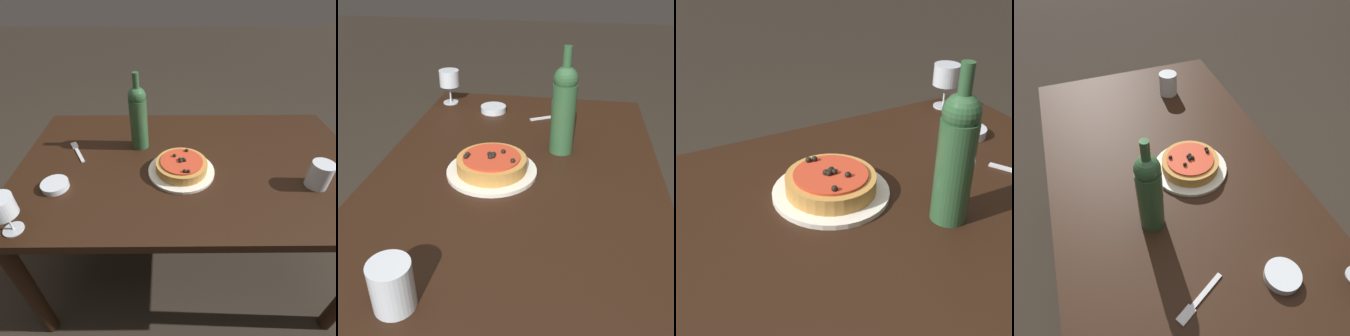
% 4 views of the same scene
% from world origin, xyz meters
% --- Properties ---
extents(dining_table, '(1.44, 0.84, 0.73)m').
position_xyz_m(dining_table, '(0.00, 0.00, 0.64)').
color(dining_table, black).
rests_on(dining_table, ground_plane).
extents(dinner_plate, '(0.26, 0.26, 0.01)m').
position_xyz_m(dinner_plate, '(0.05, 0.07, 0.73)').
color(dinner_plate, white).
rests_on(dinner_plate, dining_table).
extents(pizza, '(0.20, 0.20, 0.06)m').
position_xyz_m(pizza, '(0.05, 0.07, 0.76)').
color(pizza, '#BC843D').
rests_on(pizza, dinner_plate).
extents(wine_glass, '(0.08, 0.08, 0.14)m').
position_xyz_m(wine_glass, '(0.59, 0.36, 0.83)').
color(wine_glass, silver).
rests_on(wine_glass, dining_table).
extents(wine_bottle, '(0.08, 0.08, 0.33)m').
position_xyz_m(wine_bottle, '(0.22, -0.12, 0.87)').
color(wine_bottle, '#2D5633').
rests_on(wine_bottle, dining_table).
extents(water_cup, '(0.08, 0.08, 0.10)m').
position_xyz_m(water_cup, '(-0.46, 0.15, 0.78)').
color(water_cup, silver).
rests_on(water_cup, dining_table).
extents(side_bowl, '(0.10, 0.10, 0.02)m').
position_xyz_m(side_bowl, '(0.52, 0.16, 0.74)').
color(side_bowl, silver).
rests_on(side_bowl, dining_table).
extents(fork, '(0.10, 0.16, 0.00)m').
position_xyz_m(fork, '(0.50, -0.08, 0.73)').
color(fork, silver).
rests_on(fork, dining_table).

